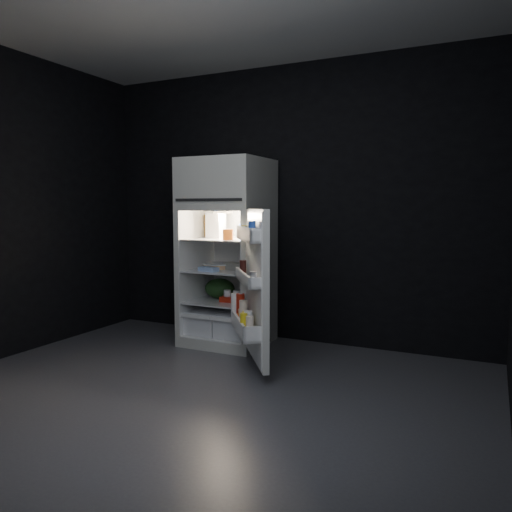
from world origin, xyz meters
The scene contains 17 objects.
floor centered at (0.00, 0.00, 0.00)m, with size 4.00×3.40×0.00m, color #4D4D52.
wall_back centered at (0.00, 1.70, 1.35)m, with size 4.00×0.00×2.70m, color black.
refrigerator centered at (-0.46, 1.32, 0.96)m, with size 0.76×0.71×1.78m.
fridge_door centered at (0.14, 0.65, 0.68)m, with size 0.58×0.70×1.22m.
milk_jug centered at (-0.57, 1.28, 1.15)m, with size 0.15×0.15×0.24m, color white.
mayo_jar centered at (-0.30, 1.36, 1.10)m, with size 0.10×0.10×0.14m, color #1C3D9A.
jam_jar centered at (-0.19, 1.33, 1.09)m, with size 0.09×0.09×0.13m, color #33120E.
amber_bottle centered at (-0.73, 1.42, 1.14)m, with size 0.09×0.09×0.22m, color orange.
small_carton centered at (-0.33, 1.08, 1.08)m, with size 0.09×0.06×0.10m, color orange.
egg_carton centered at (-0.34, 1.27, 0.76)m, with size 0.28×0.10×0.07m, color gray.
pie centered at (-0.57, 1.33, 0.75)m, with size 0.28×0.28×0.04m, color tan.
flat_package centered at (-0.54, 1.08, 0.75)m, with size 0.19×0.09×0.04m, color #89A7D4.
wrapped_pkg centered at (-0.21, 1.44, 0.75)m, with size 0.11×0.09×0.05m, color beige.
produce_bag centered at (-0.57, 1.34, 0.52)m, with size 0.30×0.26×0.20m, color #193815.
yogurt_tray centered at (-0.36, 1.23, 0.45)m, with size 0.23×0.13×0.05m, color #AA1E0E.
small_can_red centered at (-0.25, 1.41, 0.47)m, with size 0.06×0.06×0.09m, color #AA1E0E.
small_can_silver centered at (-0.18, 1.45, 0.47)m, with size 0.07×0.07×0.09m, color silver.
Camera 1 is at (1.86, -2.90, 1.32)m, focal length 35.00 mm.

